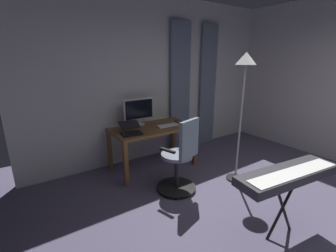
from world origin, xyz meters
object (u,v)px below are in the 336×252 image
computer_monitor (139,110)px  computer_keyboard (168,125)px  office_chair (181,159)px  computer_mouse (184,121)px  mug_coffee (125,125)px  piano_keyboard (288,176)px  desk (153,132)px  laptop (131,130)px  floor_lamp (244,80)px  cell_phone_by_monitor (176,121)px

computer_monitor → computer_keyboard: size_ratio=1.48×
office_chair → computer_keyboard: size_ratio=2.90×
computer_keyboard → office_chair: bearing=68.6°
computer_mouse → mug_coffee: bearing=-15.3°
mug_coffee → piano_keyboard: mug_coffee is taller
desk → mug_coffee: (0.40, -0.21, 0.13)m
computer_monitor → computer_keyboard: bearing=134.7°
computer_mouse → piano_keyboard: size_ratio=0.08×
laptop → computer_mouse: (-1.07, -0.06, -0.03)m
desk → computer_mouse: computer_mouse is taller
computer_monitor → floor_lamp: size_ratio=0.29×
computer_monitor → laptop: bearing=48.4°
desk → office_chair: (0.08, 0.89, -0.14)m
computer_mouse → cell_phone_by_monitor: computer_mouse is taller
computer_mouse → cell_phone_by_monitor: (0.09, -0.13, -0.01)m
office_chair → laptop: 0.90m
computer_monitor → floor_lamp: 1.76m
cell_phone_by_monitor → desk: bearing=37.7°
piano_keyboard → cell_phone_by_monitor: bearing=-88.5°
computer_keyboard → floor_lamp: floor_lamp is taller
piano_keyboard → desk: bearing=-74.7°
office_chair → computer_keyboard: (-0.31, -0.79, 0.24)m
laptop → piano_keyboard: laptop is taller
cell_phone_by_monitor → mug_coffee: size_ratio=1.09×
computer_monitor → computer_keyboard: computer_monitor is taller
floor_lamp → computer_keyboard: bearing=-58.2°
laptop → piano_keyboard: bearing=118.5°
office_chair → computer_monitor: bearing=75.4°
laptop → computer_mouse: bearing=-168.9°
cell_phone_by_monitor → laptop: bearing=41.8°
computer_keyboard → laptop: (0.69, 0.03, 0.04)m
desk → cell_phone_by_monitor: size_ratio=9.64×
computer_monitor → piano_keyboard: computer_monitor is taller
computer_monitor → laptop: (0.34, 0.38, -0.20)m
office_chair → floor_lamp: size_ratio=0.56×
desk → computer_monitor: size_ratio=2.52×
desk → floor_lamp: 1.66m
computer_keyboard → piano_keyboard: 2.07m
computer_monitor → cell_phone_by_monitor: computer_monitor is taller
computer_monitor → piano_keyboard: size_ratio=0.46×
computer_mouse → laptop: bearing=3.1°
computer_keyboard → mug_coffee: size_ratio=2.81×
laptop → cell_phone_by_monitor: size_ratio=2.55×
computer_monitor → computer_mouse: bearing=156.2°
laptop → piano_keyboard: size_ratio=0.30×
computer_mouse → office_chair: bearing=49.9°
desk → laptop: bearing=15.4°
office_chair → floor_lamp: 1.41m
desk → computer_monitor: 0.45m
piano_keyboard → computer_keyboard: bearing=-80.7°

